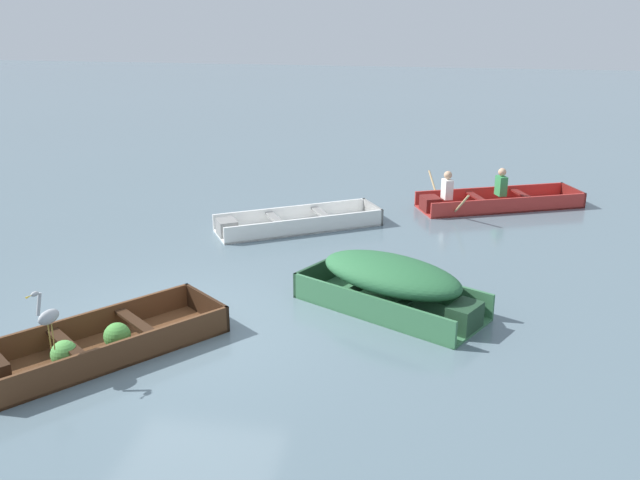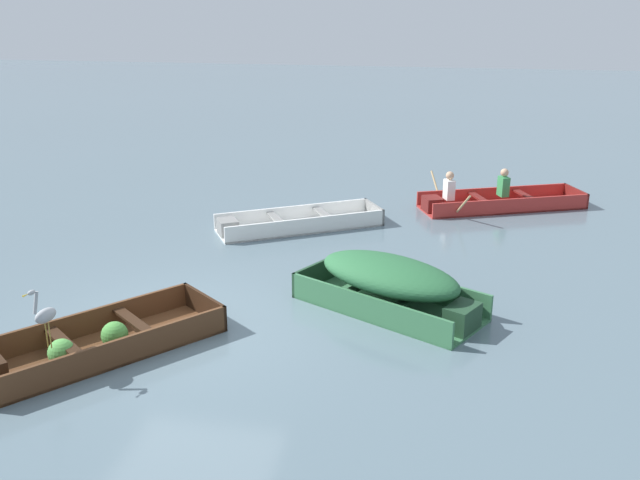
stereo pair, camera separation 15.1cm
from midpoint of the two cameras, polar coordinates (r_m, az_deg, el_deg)
The scene contains 6 objects.
ground_plane at distance 10.67m, azimuth -11.06°, elevation -6.84°, with size 80.00×80.00×0.00m, color slate.
dinghy_dark_varnish_foreground at distance 10.09m, azimuth -18.11°, elevation -8.11°, with size 2.97×3.27×0.41m.
skiff_white_near_moored at distance 14.73m, azimuth -2.51°, elevation 1.34°, with size 3.42×2.60×0.35m.
skiff_green_mid_moored at distance 10.90m, azimuth 5.42°, elevation -3.23°, with size 3.11×2.43×0.82m.
rowboat_red_with_crew at distance 16.60m, azimuth 13.25°, elevation 3.11°, with size 3.83×2.77×0.91m.
heron_on_dinghy at distance 9.42m, azimuth -21.40°, elevation -5.65°, with size 0.22×0.46×0.84m.
Camera 1 is at (3.58, -8.92, 4.60)m, focal length 40.00 mm.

